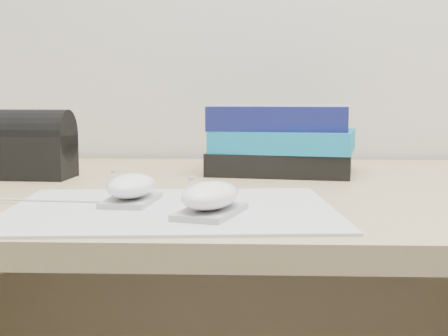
{
  "coord_description": "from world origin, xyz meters",
  "views": [
    {
      "loc": [
        -0.03,
        0.61,
        0.87
      ],
      "look_at": [
        -0.07,
        1.46,
        0.77
      ],
      "focal_mm": 50.0,
      "sensor_mm": 36.0,
      "label": 1
    }
  ],
  "objects_px": {
    "pouch": "(33,145)",
    "mouse_front": "(210,198)",
    "book_stack": "(282,140)",
    "mouse_rear": "(131,188)",
    "desk": "(267,315)"
  },
  "relations": [
    {
      "from": "desk",
      "to": "mouse_front",
      "type": "height_order",
      "value": "mouse_front"
    },
    {
      "from": "desk",
      "to": "mouse_rear",
      "type": "bearing_deg",
      "value": -125.06
    },
    {
      "from": "mouse_rear",
      "to": "mouse_front",
      "type": "xyz_separation_m",
      "value": [
        0.11,
        -0.08,
        0.0
      ]
    },
    {
      "from": "book_stack",
      "to": "pouch",
      "type": "xyz_separation_m",
      "value": [
        -0.42,
        -0.09,
        -0.0
      ]
    },
    {
      "from": "mouse_rear",
      "to": "desk",
      "type": "bearing_deg",
      "value": 54.94
    },
    {
      "from": "mouse_front",
      "to": "book_stack",
      "type": "bearing_deg",
      "value": 76.25
    },
    {
      "from": "pouch",
      "to": "book_stack",
      "type": "bearing_deg",
      "value": 12.62
    },
    {
      "from": "book_stack",
      "to": "pouch",
      "type": "distance_m",
      "value": 0.43
    },
    {
      "from": "desk",
      "to": "mouse_front",
      "type": "distance_m",
      "value": 0.43
    },
    {
      "from": "mouse_front",
      "to": "book_stack",
      "type": "xyz_separation_m",
      "value": [
        0.1,
        0.43,
        0.04
      ]
    },
    {
      "from": "mouse_rear",
      "to": "pouch",
      "type": "bearing_deg",
      "value": 129.68
    },
    {
      "from": "desk",
      "to": "mouse_rear",
      "type": "height_order",
      "value": "mouse_rear"
    },
    {
      "from": "mouse_rear",
      "to": "mouse_front",
      "type": "height_order",
      "value": "mouse_front"
    },
    {
      "from": "pouch",
      "to": "mouse_front",
      "type": "bearing_deg",
      "value": -46.28
    },
    {
      "from": "mouse_front",
      "to": "book_stack",
      "type": "relative_size",
      "value": 0.42
    }
  ]
}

